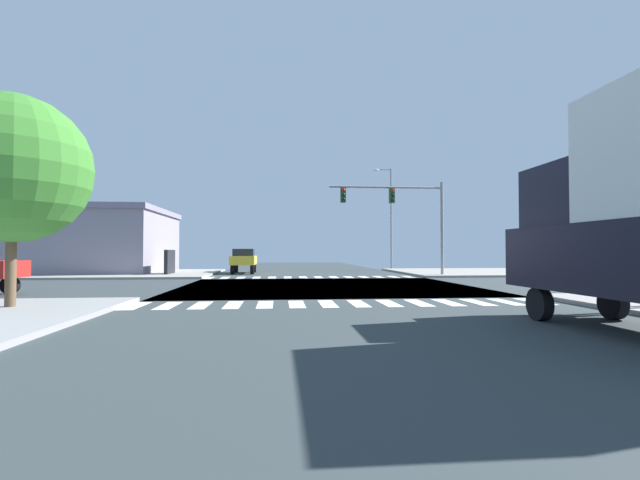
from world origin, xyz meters
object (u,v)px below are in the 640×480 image
at_px(street_lamp, 389,210).
at_px(bank_building, 62,241).
at_px(traffic_signal_mast, 398,206).
at_px(sedan_leading_3, 244,259).
at_px(sidewalk_tree, 13,169).

xyz_separation_m(street_lamp, bank_building, (-26.92, -3.95, -2.99)).
height_order(traffic_signal_mast, bank_building, traffic_signal_mast).
xyz_separation_m(traffic_signal_mast, sedan_leading_3, (-10.62, 5.52, -3.64)).
relative_size(traffic_signal_mast, sedan_leading_3, 1.81).
relative_size(street_lamp, sedan_leading_3, 2.18).
distance_m(traffic_signal_mast, bank_building, 25.83).
height_order(traffic_signal_mast, sidewalk_tree, traffic_signal_mast).
xyz_separation_m(traffic_signal_mast, street_lamp, (2.17, 11.00, 0.73)).
bearing_deg(bank_building, traffic_signal_mast, -15.90).
bearing_deg(sidewalk_tree, sedan_leading_3, 77.18).
distance_m(traffic_signal_mast, sedan_leading_3, 12.52).
relative_size(street_lamp, sidewalk_tree, 1.52).
relative_size(sidewalk_tree, sedan_leading_3, 1.43).
relative_size(bank_building, sidewalk_tree, 2.81).
xyz_separation_m(street_lamp, sedan_leading_3, (-12.79, -5.48, -4.38)).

